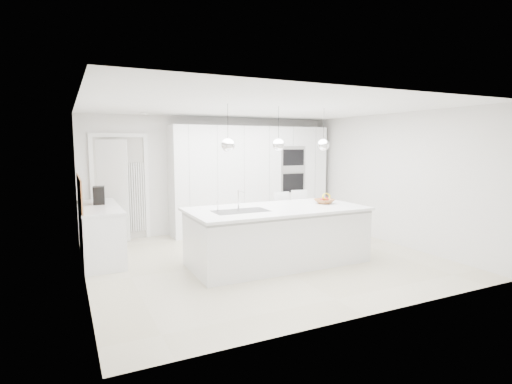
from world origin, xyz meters
name	(u,v)px	position (x,y,z in m)	size (l,w,h in m)	color
floor	(264,259)	(0.00, 0.00, 0.00)	(5.50, 5.50, 0.00)	beige
wall_back	(213,175)	(0.00, 2.50, 1.25)	(5.50, 5.50, 0.00)	silver
wall_left	(82,194)	(-2.75, 0.00, 1.25)	(5.00, 5.00, 0.00)	silver
ceiling	(264,107)	(0.00, 0.00, 2.50)	(5.50, 5.50, 0.00)	white
tall_cabinets	(251,179)	(0.80, 2.20, 1.15)	(3.60, 0.60, 2.30)	white
oven_stack	(293,170)	(1.70, 1.89, 1.35)	(0.62, 0.04, 1.05)	#A5A5A8
doorway_frame	(120,189)	(-1.95, 2.47, 1.02)	(1.11, 0.08, 2.13)	white
hallway_door	(107,191)	(-2.20, 2.42, 1.00)	(0.82, 0.04, 2.00)	white
radiator	(137,197)	(-1.63, 2.46, 0.85)	(0.32, 0.04, 1.40)	white
left_base_cabinets	(100,234)	(-2.45, 1.20, 0.43)	(0.60, 1.80, 0.86)	white
left_worktop	(99,207)	(-2.45, 1.20, 0.88)	(0.62, 1.82, 0.04)	white
oak_backsplash	(79,192)	(-2.74, 1.20, 1.15)	(0.02, 1.80, 0.50)	#AE713D
island_base	(278,237)	(0.10, -0.30, 0.43)	(2.80, 1.20, 0.86)	white
island_worktop	(276,209)	(0.10, -0.25, 0.88)	(2.84, 1.40, 0.04)	white
island_sink	(241,216)	(-0.55, -0.30, 0.82)	(0.84, 0.44, 0.18)	#3F3F42
island_tap	(238,200)	(-0.50, -0.10, 1.05)	(0.02, 0.02, 0.30)	white
pendant_left	(228,145)	(-0.75, -0.30, 1.90)	(0.20, 0.20, 0.20)	white
pendant_mid	(278,145)	(0.10, -0.30, 1.90)	(0.20, 0.20, 0.20)	white
pendant_right	(323,145)	(0.95, -0.30, 1.90)	(0.20, 0.20, 0.20)	white
fruit_bowl	(324,201)	(1.06, -0.21, 0.94)	(0.32, 0.32, 0.08)	#AE713D
espresso_machine	(99,195)	(-2.43, 1.41, 1.05)	(0.18, 0.28, 0.30)	black
bar_stool_left	(285,221)	(0.69, 0.51, 0.51)	(0.34, 0.47, 1.02)	white
bar_stool_right	(302,217)	(1.17, 0.66, 0.51)	(0.34, 0.47, 1.02)	white
apple_a	(322,200)	(1.00, -0.23, 0.97)	(0.07, 0.07, 0.07)	#AF1E25
apple_b	(326,200)	(1.07, -0.25, 0.97)	(0.07, 0.07, 0.07)	#AF1E25
apple_c	(326,199)	(1.12, -0.18, 0.97)	(0.08, 0.08, 0.08)	#AF1E25
apple_extra_3	(327,200)	(1.08, -0.24, 0.97)	(0.08, 0.08, 0.08)	#AF1E25
banana_bunch	(326,196)	(1.08, -0.24, 1.02)	(0.23, 0.23, 0.03)	yellow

